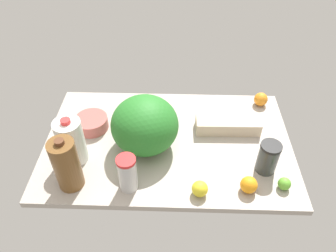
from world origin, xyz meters
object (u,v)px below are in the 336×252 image
milk_jug (71,141)px  lemon_beside_bowl (200,189)px  mixing_bowl (92,123)px  orange_by_jug (261,99)px  lime_loose (284,184)px  egg_carton (228,125)px  shaker_bottle (268,158)px  orange_far_back (145,106)px  orange_near_front (249,185)px  watermelon (145,125)px  chocolate_milk_jug (66,164)px  tumbler_cup (127,173)px

milk_jug → lemon_beside_bowl: (-56.81, 18.09, -7.82)cm
mixing_bowl → orange_by_jug: bearing=-166.3°
lime_loose → egg_carton: bearing=-60.3°
egg_carton → mixing_bowl: size_ratio=1.95×
shaker_bottle → orange_far_back: shaker_bottle is taller
milk_jug → mixing_bowl: milk_jug is taller
milk_jug → orange_by_jug: (-92.55, -42.73, -7.58)cm
shaker_bottle → orange_by_jug: bearing=-97.1°
orange_near_front → lime_loose: orange_near_front is taller
shaker_bottle → orange_by_jug: size_ratio=2.10×
lime_loose → watermelon: bearing=-20.9°
shaker_bottle → lime_loose: shaker_bottle is taller
watermelon → lime_loose: watermelon is taller
mixing_bowl → orange_near_front: 82.35cm
mixing_bowl → orange_near_front: orange_near_front is taller
chocolate_milk_jug → lime_loose: (-90.82, -0.52, -9.69)cm
chocolate_milk_jug → milk_jug: 14.55cm
milk_jug → shaker_bottle: size_ratio=1.55×
watermelon → orange_by_jug: 69.75cm
watermelon → tumbler_cup: bearing=77.9°
milk_jug → lemon_beside_bowl: size_ratio=3.50×
chocolate_milk_jug → lemon_beside_bowl: size_ratio=3.84×
milk_jug → egg_carton: bearing=-163.2°
milk_jug → mixing_bowl: 22.86cm
tumbler_cup → chocolate_milk_jug: bearing=-2.2°
orange_far_back → egg_carton: bearing=164.3°
milk_jug → shaker_bottle: 86.91cm
shaker_bottle → orange_by_jug: (-5.79, -46.44, -4.11)cm
shaker_bottle → orange_far_back: size_ratio=1.85×
shaker_bottle → lime_loose: (-6.00, 10.13, -5.04)cm
milk_jug → orange_near_front: (-77.37, 15.59, -7.61)cm
chocolate_milk_jug → watermelon: (-30.12, -23.73, 0.93)cm
chocolate_milk_jug → mixing_bowl: 36.67cm
egg_carton → orange_near_front: orange_near_front is taller
chocolate_milk_jug → milk_jug: (1.94, -14.37, -1.18)cm
lemon_beside_bowl → lime_loose: lemon_beside_bowl is taller
shaker_bottle → tumbler_cup: bearing=11.0°
chocolate_milk_jug → orange_near_front: 75.95cm
milk_jug → orange_by_jug: 102.21cm
lemon_beside_bowl → orange_far_back: (27.31, -51.97, 0.76)cm
milk_jug → orange_near_front: bearing=168.6°
chocolate_milk_jug → mixing_bowl: chocolate_milk_jug is taller
orange_far_back → lime_loose: (-63.25, 47.73, -1.46)cm
egg_carton → shaker_bottle: size_ratio=2.06×
milk_jug → lemon_beside_bowl: 60.13cm
mixing_bowl → orange_far_back: size_ratio=1.95×
shaker_bottle → egg_carton: bearing=-60.6°
milk_jug → orange_far_back: (-29.50, -33.88, -7.06)cm
orange_by_jug → lemon_beside_bowl: orange_by_jug is taller
orange_by_jug → lime_loose: bearing=90.2°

